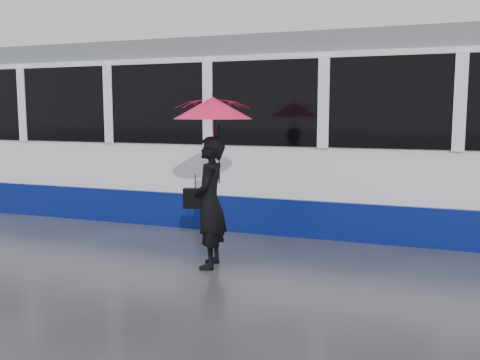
% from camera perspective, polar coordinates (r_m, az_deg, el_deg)
% --- Properties ---
extents(ground, '(90.00, 90.00, 0.00)m').
position_cam_1_polar(ground, '(7.77, 3.73, -8.09)').
color(ground, '#2B2C31').
rests_on(ground, ground).
extents(rails, '(34.00, 1.51, 0.02)m').
position_cam_1_polar(rails, '(10.13, 7.84, -4.47)').
color(rails, '#3F3D38').
rests_on(rails, ground).
extents(tram, '(26.00, 2.56, 3.35)m').
position_cam_1_polar(tram, '(9.77, 13.20, 4.62)').
color(tram, white).
rests_on(tram, ground).
extents(woman, '(0.55, 0.71, 1.74)m').
position_cam_1_polar(woman, '(7.06, -3.23, -2.41)').
color(woman, black).
rests_on(woman, ground).
extents(umbrella, '(1.23, 1.23, 1.18)m').
position_cam_1_polar(umbrella, '(6.94, -2.91, 6.04)').
color(umbrella, '#FF1576').
rests_on(umbrella, ground).
extents(handbag, '(0.33, 0.20, 0.45)m').
position_cam_1_polar(handbag, '(7.16, -4.78, -1.95)').
color(handbag, black).
rests_on(handbag, ground).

